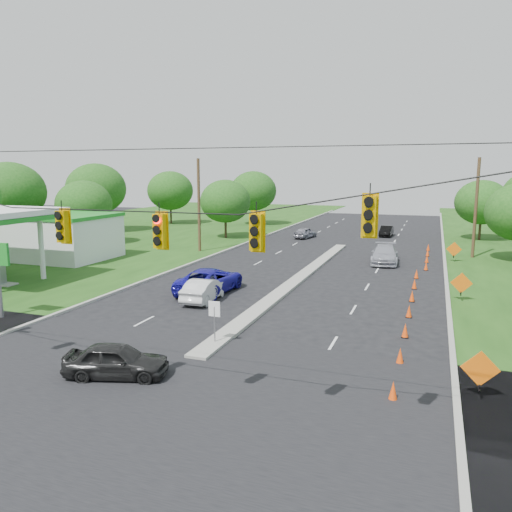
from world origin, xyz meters
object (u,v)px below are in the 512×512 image
at_px(white_sedan, 204,290).
at_px(gas_station, 34,232).
at_px(blue_pickup, 210,280).
at_px(black_sedan, 116,361).

bearing_deg(white_sedan, gas_station, -23.06).
height_order(gas_station, blue_pickup, gas_station).
bearing_deg(gas_station, black_sedan, -40.98).
relative_size(black_sedan, white_sedan, 0.94).
xyz_separation_m(white_sedan, blue_pickup, (-0.56, 2.02, 0.12)).
relative_size(gas_station, blue_pickup, 3.36).
distance_m(gas_station, blue_pickup, 20.00).
relative_size(white_sedan, blue_pickup, 0.72).
bearing_deg(gas_station, blue_pickup, -15.22).
distance_m(gas_station, white_sedan, 21.15).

